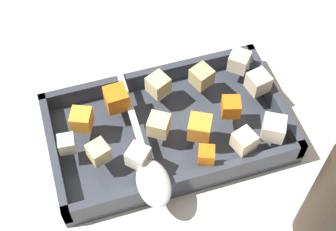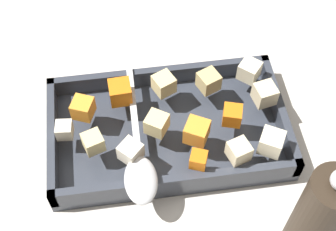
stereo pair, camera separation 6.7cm
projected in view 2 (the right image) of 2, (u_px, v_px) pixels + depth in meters
ground_plane at (163, 145)px, 0.78m from camera, size 4.00×4.00×0.00m
baking_dish at (168, 131)px, 0.78m from camera, size 0.37×0.21×0.05m
carrot_chunk_heap_top at (198, 160)px, 0.70m from camera, size 0.03×0.03×0.02m
carrot_chunk_corner_se at (83, 108)px, 0.75m from camera, size 0.04×0.04×0.03m
carrot_chunk_near_left at (232, 115)px, 0.74m from camera, size 0.03×0.03×0.03m
carrot_chunk_near_right at (120, 92)px, 0.76m from camera, size 0.04×0.04×0.03m
carrot_chunk_far_right at (197, 132)px, 0.72m from camera, size 0.04×0.04×0.03m
potato_chunk_rim_edge at (271, 142)px, 0.71m from camera, size 0.04×0.04×0.03m
potato_chunk_near_spoon at (156, 122)px, 0.73m from camera, size 0.04×0.04×0.03m
potato_chunk_front_center at (164, 84)px, 0.77m from camera, size 0.04×0.04×0.03m
potato_chunk_center at (265, 94)px, 0.76m from camera, size 0.04×0.04×0.03m
potato_chunk_corner_ne at (93, 142)px, 0.71m from camera, size 0.04×0.04×0.03m
potato_chunk_corner_nw at (239, 151)px, 0.70m from camera, size 0.04×0.04×0.03m
potato_chunk_heap_side at (209, 81)px, 0.78m from camera, size 0.04×0.04×0.03m
potato_chunk_under_handle at (249, 70)px, 0.79m from camera, size 0.04×0.04×0.03m
parsnip_chunk_far_left at (64, 130)px, 0.73m from camera, size 0.03×0.03×0.02m
parsnip_chunk_back_center at (131, 152)px, 0.70m from camera, size 0.04×0.04×0.03m
serving_spoon at (140, 172)px, 0.69m from camera, size 0.05×0.25×0.02m
pepper_mill at (315, 221)px, 0.60m from camera, size 0.06×0.06×0.23m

